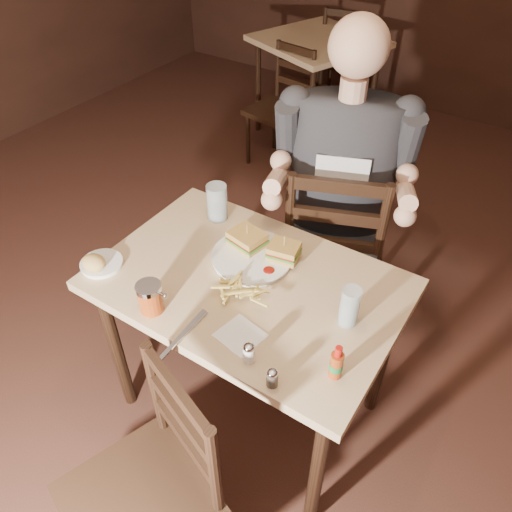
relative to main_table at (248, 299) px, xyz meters
The scene contains 24 objects.
room_shell 0.73m from the main_table, 129.63° to the right, with size 7.00×7.00×7.00m.
main_table is the anchor object (origin of this frame).
bg_table 2.62m from the main_table, 112.72° to the left, with size 1.03×1.03×0.77m.
chair_far 0.67m from the main_table, 87.05° to the left, with size 0.45×0.50×0.99m, color black, non-canonical shape.
chair_near 0.74m from the main_table, 84.65° to the right, with size 0.41×0.45×0.88m, color black, non-canonical shape.
bg_chair_far 3.14m from the main_table, 108.83° to the left, with size 0.41×0.45×0.89m, color black, non-canonical shape.
bg_chair_near 2.14m from the main_table, 118.47° to the left, with size 0.38×0.42×0.83m, color black, non-canonical shape.
diner 0.69m from the main_table, 85.00° to the left, with size 0.58×0.45×1.00m, color #28292C, non-canonical shape.
dinner_plate 0.15m from the main_table, 116.66° to the left, with size 0.29×0.29×0.02m, color white.
sandwich_left 0.24m from the main_table, 125.18° to the left, with size 0.13×0.10×0.10m, color #BF9544, non-canonical shape.
sandwich_right 0.23m from the main_table, 72.66° to the left, with size 0.11×0.09×0.10m, color #BF9544, non-canonical shape.
fries_pile 0.15m from the main_table, 66.80° to the right, with size 0.23×0.16×0.04m, color #CCB456, non-canonical shape.
ketchup_dollop 0.14m from the main_table, 56.63° to the left, with size 0.04×0.04×0.01m, color maroon.
glass_left 0.43m from the main_table, 142.48° to the left, with size 0.08×0.08×0.15m, color silver.
glass_right 0.41m from the main_table, ahead, with size 0.06×0.06×0.14m, color silver.
hot_sauce 0.50m from the main_table, 23.33° to the right, with size 0.04×0.04×0.13m, color #923710, non-canonical shape.
salt_shaker 0.36m from the main_table, 55.30° to the right, with size 0.04×0.04×0.07m, color white, non-canonical shape.
pepper_shaker 0.45m from the main_table, 46.67° to the right, with size 0.03×0.03×0.06m, color #38332D, non-canonical shape.
syrup_dispenser 0.37m from the main_table, 123.48° to the right, with size 0.09×0.09×0.11m, color #923710, non-canonical shape.
napkin 0.27m from the main_table, 61.47° to the right, with size 0.13×0.12×0.00m, color white.
knife 0.33m from the main_table, 95.98° to the right, with size 0.01×0.23×0.01m, color silver.
fork 0.30m from the main_table, 96.04° to the right, with size 0.01×0.15×0.00m, color silver.
side_plate 0.55m from the main_table, 154.99° to the right, with size 0.15×0.15×0.01m, color white.
bread_roll 0.57m from the main_table, 152.00° to the right, with size 0.09×0.08×0.05m, color tan.
Camera 1 is at (0.79, -0.95, 2.00)m, focal length 35.00 mm.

